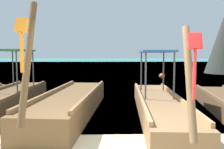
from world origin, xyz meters
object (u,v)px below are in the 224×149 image
(longtail_boat_orange_ribbon, at_px, (72,103))
(longtail_boat_red_ribbon, at_px, (159,105))
(longtail_boat_turquoise_ribbon, at_px, (7,97))
(mooring_buoy_near, at_px, (162,76))

(longtail_boat_orange_ribbon, distance_m, longtail_boat_red_ribbon, 2.64)
(longtail_boat_turquoise_ribbon, height_order, mooring_buoy_near, longtail_boat_turquoise_ribbon)
(mooring_buoy_near, bearing_deg, longtail_boat_red_ribbon, -103.47)
(longtail_boat_orange_ribbon, bearing_deg, mooring_buoy_near, 63.61)
(longtail_boat_red_ribbon, xyz_separation_m, mooring_buoy_near, (2.58, 10.76, -0.11))
(longtail_boat_orange_ribbon, bearing_deg, longtail_boat_red_ribbon, -5.61)
(longtail_boat_turquoise_ribbon, distance_m, longtail_boat_orange_ribbon, 2.68)
(longtail_boat_red_ribbon, distance_m, mooring_buoy_near, 11.06)
(longtail_boat_turquoise_ribbon, bearing_deg, mooring_buoy_near, 50.78)
(longtail_boat_red_ribbon, height_order, mooring_buoy_near, longtail_boat_red_ribbon)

